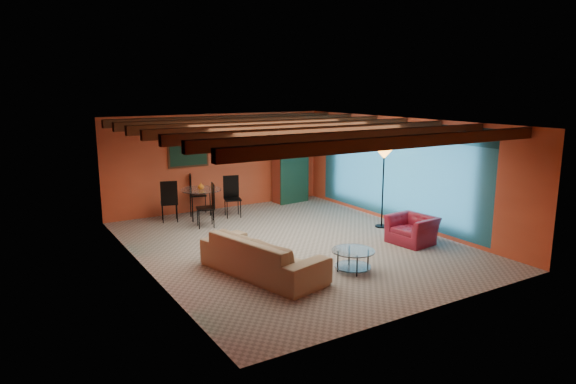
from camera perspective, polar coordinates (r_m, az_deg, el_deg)
room at (r=10.99m, az=0.24°, el=6.11°), size 6.52×8.01×2.71m
sofa at (r=9.51m, az=-2.86°, el=-7.09°), size 1.60×2.72×0.74m
armchair at (r=11.69m, az=13.76°, el=-4.12°), size 0.94×1.05×0.62m
coffee_table at (r=9.78m, az=7.30°, el=-7.62°), size 1.07×1.07×0.42m
dining_table at (r=13.57m, az=-9.70°, el=-0.71°), size 2.61×2.61×1.10m
armoire at (r=15.36m, az=0.24°, el=2.16°), size 1.05×0.59×1.76m
floor_lamp at (r=12.72m, az=10.60°, el=0.38°), size 0.50×0.50×1.95m
ceiling_fan at (r=10.89m, az=0.55°, el=6.06°), size 1.50×1.50×0.44m
painting at (r=14.14m, az=-11.12°, el=4.25°), size 1.05×0.03×0.65m
potted_plant at (r=15.21m, az=0.25°, el=6.36°), size 0.56×0.52×0.50m
vase at (r=13.45m, az=-9.80°, el=1.96°), size 0.21×0.21×0.18m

